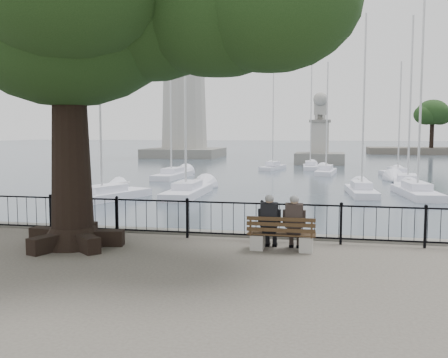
% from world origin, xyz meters
% --- Properties ---
extents(harbor, '(260.00, 260.00, 1.20)m').
position_xyz_m(harbor, '(0.00, 3.00, -0.50)').
color(harbor, '#66645A').
rests_on(harbor, ground).
extents(railing, '(22.06, 0.06, 1.00)m').
position_xyz_m(railing, '(0.00, 2.50, 0.56)').
color(railing, black).
rests_on(railing, ground).
extents(bench, '(1.62, 0.51, 0.85)m').
position_xyz_m(bench, '(1.59, 1.53, 0.30)').
color(bench, '#9A9892').
rests_on(bench, ground).
extents(person_left, '(0.40, 0.67, 1.35)m').
position_xyz_m(person_left, '(1.30, 1.63, 0.62)').
color(person_left, black).
rests_on(person_left, ground).
extents(person_right, '(0.40, 0.67, 1.35)m').
position_xyz_m(person_right, '(1.89, 1.62, 0.62)').
color(person_right, black).
rests_on(person_right, ground).
extents(lighthouse, '(10.71, 10.71, 32.56)m').
position_xyz_m(lighthouse, '(-18.00, 62.00, 12.79)').
color(lighthouse, '#66645A').
rests_on(lighthouse, ground).
extents(lion_monument, '(5.68, 5.68, 8.46)m').
position_xyz_m(lion_monument, '(2.00, 49.94, 1.10)').
color(lion_monument, '#66645A').
rests_on(lion_monument, ground).
extents(sailboat_a, '(3.77, 6.25, 11.50)m').
position_xyz_m(sailboat_a, '(-9.45, 15.59, -0.68)').
color(sailboat_a, white).
rests_on(sailboat_a, ground).
extents(sailboat_b, '(1.76, 6.20, 12.29)m').
position_xyz_m(sailboat_b, '(-5.42, 18.35, -0.66)').
color(sailboat_b, white).
rests_on(sailboat_b, ground).
extents(sailboat_c, '(1.81, 5.26, 10.90)m').
position_xyz_m(sailboat_c, '(4.80, 20.96, -0.67)').
color(sailboat_c, white).
rests_on(sailboat_c, ground).
extents(sailboat_d, '(2.44, 6.30, 11.85)m').
position_xyz_m(sailboat_d, '(8.24, 26.23, -0.67)').
color(sailboat_d, white).
rests_on(sailboat_d, ground).
extents(sailboat_e, '(1.91, 6.06, 14.20)m').
position_xyz_m(sailboat_e, '(-9.67, 29.05, -0.61)').
color(sailboat_e, white).
rests_on(sailboat_e, ground).
extents(sailboat_f, '(2.04, 5.39, 10.09)m').
position_xyz_m(sailboat_f, '(2.73, 35.49, -0.69)').
color(sailboat_f, white).
rests_on(sailboat_f, ground).
extents(sailboat_g, '(2.59, 5.44, 9.74)m').
position_xyz_m(sailboat_g, '(8.61, 33.58, -0.70)').
color(sailboat_g, white).
rests_on(sailboat_g, ground).
extents(sailboat_h, '(2.42, 4.81, 10.64)m').
position_xyz_m(sailboat_h, '(-2.52, 40.13, -0.66)').
color(sailboat_h, white).
rests_on(sailboat_h, ground).
extents(sailboat_i, '(1.57, 5.03, 11.06)m').
position_xyz_m(sailboat_i, '(1.17, 41.57, -0.66)').
color(sailboat_i, white).
rests_on(sailboat_i, ground).
extents(sailboat_j, '(2.26, 6.01, 12.01)m').
position_xyz_m(sailboat_j, '(7.95, 20.78, -0.66)').
color(sailboat_j, white).
rests_on(sailboat_j, ground).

